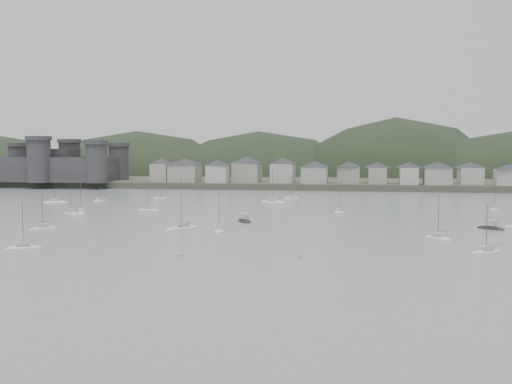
# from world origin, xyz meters

# --- Properties ---
(ground) EXTENTS (900.00, 900.00, 0.00)m
(ground) POSITION_xyz_m (0.00, 0.00, 0.00)
(ground) COLOR slate
(ground) RESTS_ON ground
(far_shore_land) EXTENTS (900.00, 250.00, 3.00)m
(far_shore_land) POSITION_xyz_m (0.00, 295.00, 1.50)
(far_shore_land) COLOR #383D2D
(far_shore_land) RESTS_ON ground
(forested_ridge) EXTENTS (851.55, 103.94, 102.57)m
(forested_ridge) POSITION_xyz_m (4.83, 269.40, -11.28)
(forested_ridge) COLOR black
(forested_ridge) RESTS_ON ground
(castle) EXTENTS (66.00, 43.00, 20.00)m
(castle) POSITION_xyz_m (-120.00, 179.80, 10.96)
(castle) COLOR #2F3032
(castle) RESTS_ON far_shore_land
(waterfront_town) EXTENTS (451.48, 28.46, 12.92)m
(waterfront_town) POSITION_xyz_m (50.59, 183.34, 8.66)
(waterfront_town) COLOR gray
(waterfront_town) RESTS_ON far_shore_land
(moored_fleet) EXTENTS (221.81, 136.11, 13.74)m
(moored_fleet) POSITION_xyz_m (-22.31, 60.24, 0.18)
(moored_fleet) COLOR silver
(moored_fleet) RESTS_ON ground
(motor_launch_near) EXTENTS (7.22, 6.81, 3.76)m
(motor_launch_near) POSITION_xyz_m (63.38, 42.45, 0.30)
(motor_launch_near) COLOR black
(motor_launch_near) RESTS_ON ground
(motor_launch_far) EXTENTS (6.04, 8.07, 3.84)m
(motor_launch_far) POSITION_xyz_m (1.67, 47.25, 0.29)
(motor_launch_far) COLOR black
(motor_launch_far) RESTS_ON ground
(mooring_buoys) EXTENTS (163.01, 135.88, 0.70)m
(mooring_buoys) POSITION_xyz_m (-9.59, 46.51, 0.15)
(mooring_buoys) COLOR #CA9143
(mooring_buoys) RESTS_ON ground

